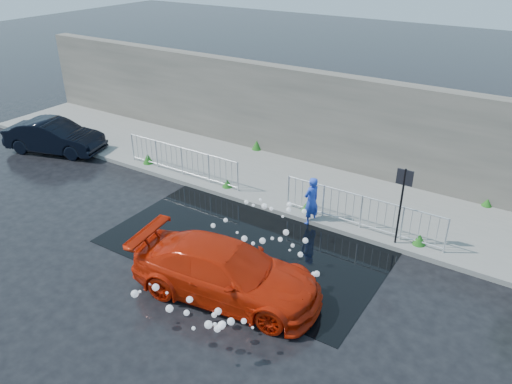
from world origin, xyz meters
TOP-DOWN VIEW (x-y plane):
  - ground at (0.00, 0.00)m, footprint 90.00×90.00m
  - pavement at (0.00, 5.00)m, footprint 30.00×4.00m
  - curb at (0.00, 3.00)m, footprint 30.00×0.25m
  - retaining_wall at (0.00, 7.20)m, footprint 30.00×0.60m
  - puddle at (0.50, 1.00)m, footprint 8.00×5.00m
  - sign_post at (4.20, 3.10)m, footprint 0.45×0.06m
  - railing_left at (-4.00, 3.35)m, footprint 5.05×0.05m
  - railing_right at (3.00, 3.35)m, footprint 5.05×0.05m
  - weeds at (-0.49, 4.46)m, footprint 12.17×3.93m
  - water_spray at (1.45, -0.73)m, footprint 3.70×5.60m
  - red_car at (1.36, -1.29)m, footprint 5.08×2.68m
  - dark_car at (-10.10, 2.45)m, footprint 4.34×2.57m
  - person at (1.50, 3.00)m, footprint 0.55×0.67m

SIDE VIEW (x-z plane):
  - ground at x=0.00m, z-range 0.00..0.00m
  - puddle at x=0.50m, z-range 0.00..0.01m
  - pavement at x=0.00m, z-range 0.00..0.15m
  - curb at x=0.00m, z-range 0.00..0.16m
  - weeds at x=-0.49m, z-range 0.13..0.53m
  - dark_car at x=-10.10m, z-range 0.00..1.35m
  - water_spray at x=1.45m, z-range 0.20..1.19m
  - red_car at x=1.36m, z-range 0.00..1.40m
  - railing_left at x=-4.00m, z-range 0.19..1.29m
  - railing_right at x=3.00m, z-range 0.19..1.29m
  - person at x=1.50m, z-range 0.00..1.57m
  - sign_post at x=4.20m, z-range 0.47..2.97m
  - retaining_wall at x=0.00m, z-range 0.15..3.65m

